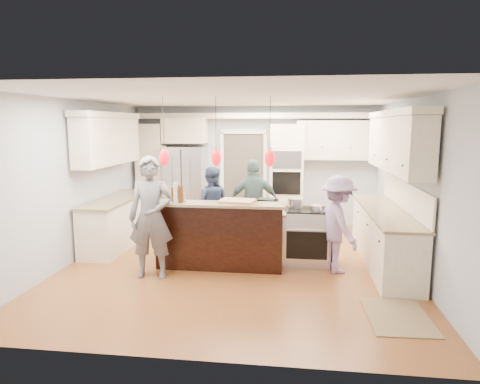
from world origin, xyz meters
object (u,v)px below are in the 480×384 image
object	(u,v)px
island_range	(308,237)
refrigerator	(185,186)
kitchen_island	(223,233)
person_bar_end	(151,217)
person_far_left	(211,204)

from	to	relation	value
island_range	refrigerator	bearing A→B (deg)	137.41
kitchen_island	island_range	bearing A→B (deg)	3.12
refrigerator	person_bar_end	bearing A→B (deg)	-84.10
person_bar_end	person_far_left	bearing A→B (deg)	71.03
person_bar_end	person_far_left	distance (m)	2.12
kitchen_island	island_range	distance (m)	1.41
island_range	person_far_left	bearing A→B (deg)	148.51
island_range	person_bar_end	distance (m)	2.57
island_range	person_far_left	world-z (taller)	person_far_left
person_far_left	person_bar_end	bearing A→B (deg)	74.79
kitchen_island	person_bar_end	world-z (taller)	person_bar_end
kitchen_island	island_range	world-z (taller)	kitchen_island
kitchen_island	person_far_left	size ratio (longest dim) A/B	1.41
refrigerator	kitchen_island	distance (m)	2.91
refrigerator	kitchen_island	xyz separation A→B (m)	(1.30, -2.57, -0.42)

